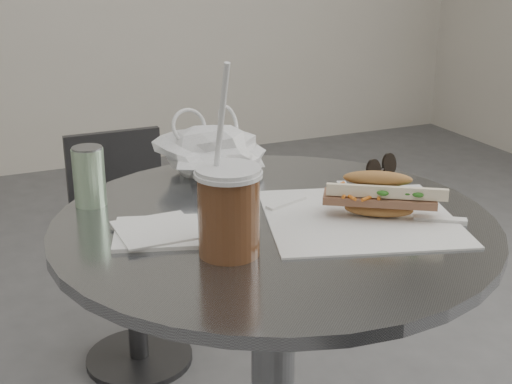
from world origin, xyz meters
name	(u,v)px	position (x,y,z in m)	size (l,w,h in m)	color
cafe_table	(273,358)	(0.00, 0.20, 0.47)	(0.76, 0.76, 0.74)	slate
chair_far	(131,265)	(-0.06, 1.04, 0.30)	(0.35, 0.35, 0.67)	#313234
sandwich_paper	(360,217)	(0.14, 0.15, 0.74)	(0.32, 0.30, 0.00)	white
banh_mi	(378,195)	(0.17, 0.14, 0.78)	(0.24, 0.21, 0.08)	#AD7E41
iced_coffee	(229,210)	(-0.12, 0.10, 0.81)	(0.10, 0.10, 0.30)	brown
sunglasses	(380,169)	(0.29, 0.32, 0.76)	(0.10, 0.06, 0.05)	black
plastic_bag	(213,153)	(-0.01, 0.46, 0.79)	(0.20, 0.16, 0.10)	white
napkin_stack	(157,232)	(-0.20, 0.22, 0.74)	(0.17, 0.17, 0.01)	white
drink_can	(89,176)	(-0.27, 0.40, 0.79)	(0.06, 0.06, 0.11)	#5DA05D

